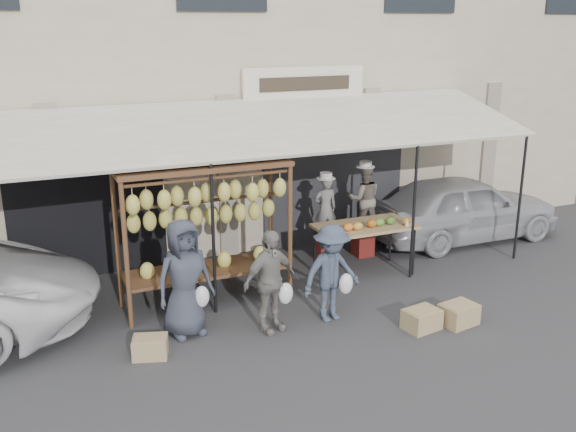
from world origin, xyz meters
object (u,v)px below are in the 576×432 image
customer_right (331,273)px  sedan (463,207)px  crate_near_b (459,314)px  vendor_left (325,208)px  customer_left (184,278)px  produce_table (366,227)px  customer_mid (270,281)px  vendor_right (364,199)px  crate_far (150,347)px  banana_rack (205,207)px  crate_near_a (422,319)px

customer_right → sedan: bearing=21.3°
sedan → crate_near_b: bearing=142.2°
vendor_left → sedan: vendor_left is taller
customer_left → produce_table: bearing=3.3°
customer_mid → produce_table: bearing=13.0°
vendor_right → crate_near_b: size_ratio=2.49×
vendor_left → sedan: 3.11m
vendor_right → customer_left: size_ratio=0.75×
crate_far → banana_rack: bearing=47.5°
banana_rack → vendor_right: 3.48m
vendor_right → crate_near_b: vendor_right is taller
vendor_left → crate_near_a: (0.03, -3.03, -0.86)m
banana_rack → sedan: bearing=9.8°
crate_near_a → vendor_right: bearing=75.8°
vendor_left → crate_near_b: size_ratio=2.30×
crate_near_b → produce_table: bearing=97.5°
customer_right → crate_near_b: 1.95m
banana_rack → customer_right: bearing=-39.6°
produce_table → customer_right: bearing=-135.5°
vendor_right → customer_left: vendor_right is taller
crate_near_a → crate_far: 3.81m
produce_table → customer_mid: customer_mid is taller
produce_table → sedan: 2.92m
vendor_right → crate_far: vendor_right is taller
banana_rack → vendor_right: bearing=16.1°
banana_rack → crate_near_b: 4.05m
produce_table → customer_left: size_ratio=1.01×
customer_left → customer_mid: 1.18m
vendor_left → customer_right: bearing=70.9°
vendor_left → crate_near_a: 3.15m
vendor_left → crate_near_b: bearing=106.8°
vendor_right → customer_left: 4.29m
banana_rack → customer_right: size_ratio=1.78×
vendor_left → customer_mid: vendor_left is taller
customer_right → crate_far: bearing=173.8°
crate_far → crate_near_b: bearing=-11.1°
produce_table → vendor_left: size_ratio=1.45×
customer_mid → sedan: 5.52m
vendor_left → customer_mid: (-1.97, -2.19, -0.26)m
banana_rack → vendor_left: (2.53, 0.98, -0.57)m
crate_near_a → crate_far: crate_near_a is taller
customer_left → sedan: size_ratio=0.43×
customer_right → crate_near_b: customer_right is taller
crate_near_a → sedan: (3.06, 3.02, 0.52)m
crate_near_a → crate_near_b: (0.59, -0.08, 0.01)m
customer_right → crate_near_b: (1.64, -0.89, -0.58)m
customer_mid → banana_rack: bearing=98.3°
produce_table → vendor_right: 1.02m
sedan → produce_table: bearing=108.7°
vendor_right → crate_near_b: bearing=104.0°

